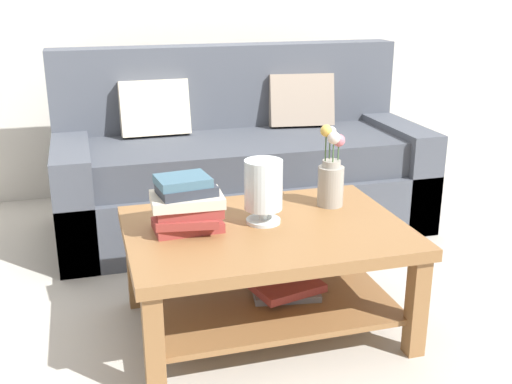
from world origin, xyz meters
TOP-DOWN VIEW (x-y plane):
  - ground_plane at (0.00, 0.00)m, footprint 10.00×10.00m
  - couch at (0.11, 0.78)m, footprint 2.15×0.90m
  - coffee_table at (-0.09, -0.45)m, footprint 1.14×0.81m
  - book_stack_main at (-0.41, -0.40)m, footprint 0.29×0.25m
  - glass_hurricane_vase at (-0.10, -0.40)m, footprint 0.16×0.16m
  - flower_pitcher at (0.25, -0.28)m, footprint 0.12×0.12m

SIDE VIEW (x-z plane):
  - ground_plane at x=0.00m, z-range 0.00..0.00m
  - coffee_table at x=-0.09m, z-range 0.10..0.58m
  - couch at x=0.11m, z-range -0.17..0.89m
  - book_stack_main at x=-0.41m, z-range 0.46..0.69m
  - flower_pitcher at x=0.25m, z-range 0.43..0.80m
  - glass_hurricane_vase at x=-0.10m, z-range 0.49..0.76m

